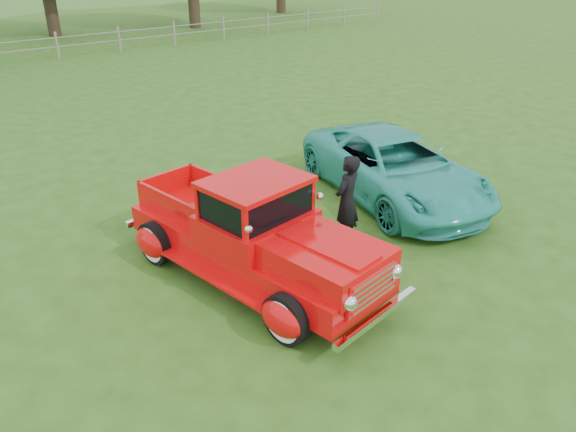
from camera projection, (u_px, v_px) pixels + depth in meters
ground at (313, 293)px, 8.92m from camera, size 140.00×140.00×0.00m
red_pickup at (254, 235)px, 8.98m from camera, size 2.78×5.19×1.78m
teal_sedan at (395, 167)px, 11.93m from camera, size 3.36×5.33×1.37m
man at (347, 201)px, 10.03m from camera, size 0.72×0.58×1.70m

